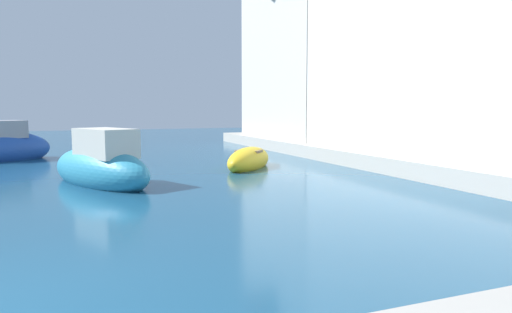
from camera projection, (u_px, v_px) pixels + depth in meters
name	position (u px, v px, depth m)	size (l,w,h in m)	color
quay_promenade	(357.00, 261.00, 5.27)	(44.00, 32.00, 0.50)	#ADA89E
moored_boat_2	(249.00, 160.00, 15.48)	(2.70, 2.96, 0.88)	gold
moored_boat_4	(101.00, 167.00, 12.18)	(2.95, 4.34, 1.72)	teal
waterfront_building_main	(462.00, 29.00, 14.80)	(5.98, 10.45, 7.71)	white
waterfront_building_annex	(317.00, 50.00, 23.33)	(5.43, 8.02, 8.49)	beige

